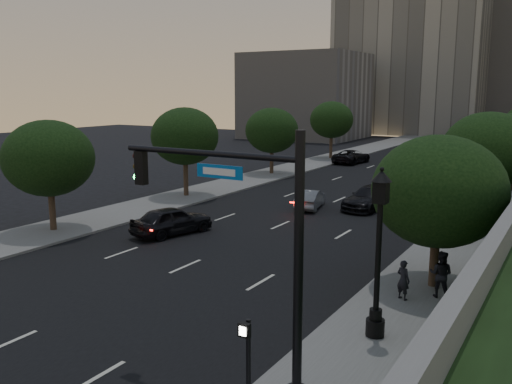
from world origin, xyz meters
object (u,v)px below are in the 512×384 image
Objects in this scene: sedan_mid_left at (310,199)px; pedestrian_a at (403,280)px; traffic_signal_mast at (260,261)px; sedan_far_left at (352,157)px; sedan_near_right at (370,198)px; pedestrian_c at (454,224)px; sedan_near_left at (172,220)px; street_lamp at (378,261)px; sedan_far_right at (439,174)px; pedestrian_b at (441,274)px.

pedestrian_a reaches higher than sedan_mid_left.
sedan_far_left is (-15.07, 44.93, -2.92)m from traffic_signal_mast.
traffic_signal_mast is 47.49m from sedan_far_left.
traffic_signal_mast reaches higher than sedan_far_left.
sedan_far_left is 1.02× the size of sedan_near_right.
sedan_near_right is 3.25× the size of pedestrian_c.
pedestrian_a is at bearing -177.37° from sedan_near_left.
sedan_far_left is (-16.63, 40.32, -1.89)m from street_lamp.
street_lamp is 3.69× the size of pedestrian_a.
sedan_far_right is at bearing -92.37° from sedan_near_left.
sedan_near_left is at bearing -7.35° from pedestrian_b.
sedan_near_right is (-6.88, 18.84, -1.87)m from street_lamp.
sedan_near_left is 3.08× the size of pedestrian_a.
street_lamp is (1.55, 4.62, -1.04)m from traffic_signal_mast.
street_lamp reaches higher than pedestrian_c.
traffic_signal_mast is 8.72m from pedestrian_a.
pedestrian_b is at bearing 77.48° from street_lamp.
pedestrian_a is (1.41, 8.15, -2.76)m from traffic_signal_mast.
sedan_near_right is 3.47× the size of pedestrian_a.
sedan_far_left is 1.36× the size of sedan_far_right.
traffic_signal_mast reaches higher than sedan_near_right.
pedestrian_c is (5.28, -19.51, 0.29)m from sedan_far_right.
sedan_near_left is at bearing -113.26° from sedan_near_right.
sedan_far_right is 2.61× the size of pedestrian_a.
sedan_far_right is at bearing 91.99° from sedan_near_right.
pedestrian_a is at bearing 63.90° from pedestrian_c.
traffic_signal_mast is 37.82m from sedan_far_right.
pedestrian_b is at bearing 121.77° from sedan_far_left.
sedan_mid_left is at bearing -29.41° from pedestrian_a.
traffic_signal_mast is 1.30× the size of sedan_far_left.
pedestrian_c reaches higher than sedan_near_right.
sedan_far_left is at bearing 130.28° from sedan_far_right.
street_lamp is 1.04× the size of sedan_far_left.
pedestrian_a is (6.73, -15.30, 0.15)m from sedan_near_right.
pedestrian_b is at bearing 74.35° from traffic_signal_mast.
street_lamp reaches higher than sedan_mid_left.
sedan_far_right is at bearing -75.89° from pedestrian_b.
sedan_near_right is at bearing -43.29° from pedestrian_a.
sedan_near_left is 1.18× the size of sedan_far_right.
pedestrian_a is at bearing 80.22° from traffic_signal_mast.
sedan_far_left reaches higher than sedan_far_right.
street_lamp is 3.46× the size of pedestrian_c.
sedan_near_left is 14.07m from sedan_near_right.
sedan_far_left is at bearing -42.89° from pedestrian_a.
pedestrian_b is (15.03, -2.23, 0.25)m from sedan_near_left.
street_lamp is 20.14m from sedan_near_right.
sedan_far_right is at bearing -56.55° from pedestrian_a.
sedan_far_right is 29.83m from pedestrian_a.
sedan_far_right is at bearing -101.82° from pedestrian_c.
pedestrian_c is at bearing 85.99° from traffic_signal_mast.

